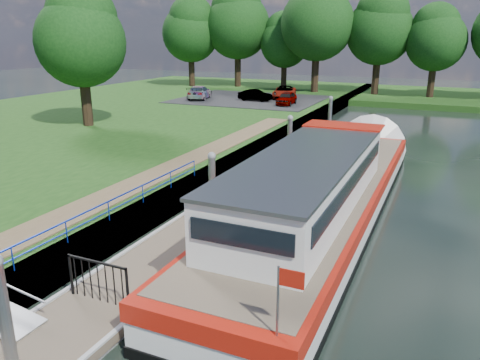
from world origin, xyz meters
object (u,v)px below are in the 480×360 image
at_px(car_a, 287,98).
at_px(car_b, 255,95).
at_px(car_c, 199,92).
at_px(pontoon, 258,189).
at_px(car_d, 284,92).
at_px(barge, 328,190).

xyz_separation_m(car_a, car_b, (-3.69, 1.32, -0.04)).
bearing_deg(car_b, car_c, 101.46).
distance_m(pontoon, car_d, 27.89).
bearing_deg(car_c, pontoon, 108.37).
height_order(pontoon, car_b, car_b).
xyz_separation_m(pontoon, car_c, (-15.71, 22.99, 1.31)).
bearing_deg(car_b, car_a, -107.69).
bearing_deg(car_d, car_c, -167.42).
height_order(pontoon, car_c, car_c).
xyz_separation_m(barge, car_a, (-9.89, 24.18, 0.33)).
distance_m(car_b, car_c, 5.81).
xyz_separation_m(pontoon, car_a, (-6.29, 22.64, 1.24)).
xyz_separation_m(pontoon, car_b, (-9.99, 23.95, 1.20)).
xyz_separation_m(barge, car_d, (-11.51, 28.26, 0.38)).
distance_m(barge, car_b, 28.89).
relative_size(barge, car_d, 4.64).
xyz_separation_m(barge, car_c, (-19.31, 24.53, 0.40)).
bearing_deg(barge, pontoon, 156.78).
relative_size(car_a, car_c, 0.76).
bearing_deg(car_d, car_b, -139.85).
bearing_deg(barge, car_d, 112.16).
height_order(car_c, car_d, car_c).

